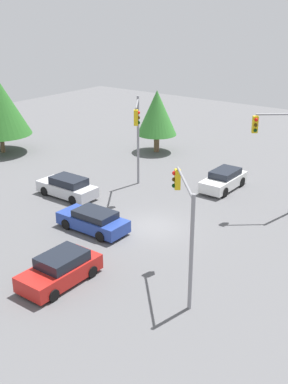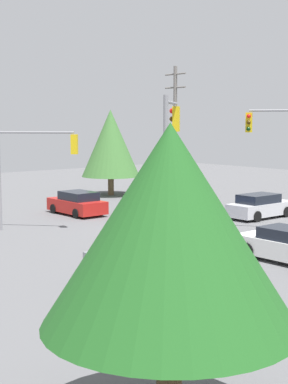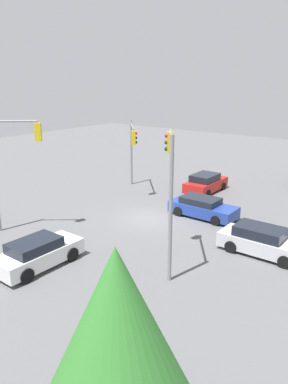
% 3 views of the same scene
% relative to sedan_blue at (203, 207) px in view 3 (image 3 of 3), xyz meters
% --- Properties ---
extents(ground_plane, '(80.00, 80.00, 0.00)m').
position_rel_sedan_blue_xyz_m(ground_plane, '(2.53, -2.65, -0.66)').
color(ground_plane, '#5B5B5E').
extents(sedan_blue, '(1.98, 4.55, 1.34)m').
position_rel_sedan_blue_xyz_m(sedan_blue, '(0.00, 0.00, 0.00)').
color(sedan_blue, '#233D93').
rests_on(sedan_blue, ground_plane).
extents(sedan_silver, '(1.94, 4.60, 1.50)m').
position_rel_sedan_blue_xyz_m(sedan_silver, '(3.03, 5.28, 0.06)').
color(sedan_silver, silver).
rests_on(sedan_silver, ground_plane).
extents(sedan_white, '(4.43, 1.93, 1.47)m').
position_rel_sedan_blue_xyz_m(sedan_white, '(11.19, -2.99, 0.06)').
color(sedan_white, silver).
rests_on(sedan_white, ground_plane).
extents(sedan_red, '(4.29, 2.05, 1.51)m').
position_rel_sedan_blue_xyz_m(sedan_red, '(-5.37, -2.72, 0.06)').
color(sedan_red, red).
rests_on(sedan_red, ground_plane).
extents(traffic_signal_main, '(3.01, 2.25, 6.78)m').
position_rel_sedan_blue_xyz_m(traffic_signal_main, '(7.26, 2.14, 3.94)').
color(traffic_signal_main, gray).
rests_on(traffic_signal_main, ground_plane).
extents(traffic_signal_cross, '(2.11, 2.49, 6.93)m').
position_rel_sedan_blue_xyz_m(traffic_signal_cross, '(9.08, -7.86, 3.99)').
color(traffic_signal_cross, gray).
rests_on(traffic_signal_cross, ground_plane).
extents(traffic_signal_aux, '(3.46, 3.17, 5.63)m').
position_rel_sedan_blue_xyz_m(traffic_signal_aux, '(-2.07, -7.80, 3.25)').
color(traffic_signal_aux, gray).
rests_on(traffic_signal_aux, ground_plane).
extents(tree_right, '(3.72, 3.72, 5.78)m').
position_rel_sedan_blue_xyz_m(tree_right, '(16.21, 6.78, 3.04)').
color(tree_right, brown).
rests_on(tree_right, ground_plane).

